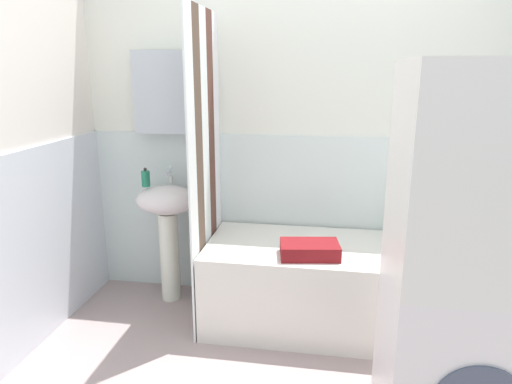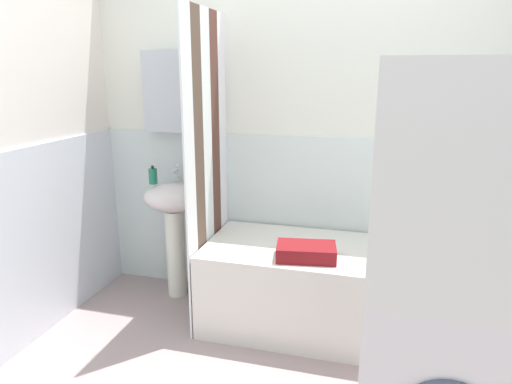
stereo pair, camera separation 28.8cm
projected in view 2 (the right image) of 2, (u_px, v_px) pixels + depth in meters
The scene contains 12 objects.
wall_back_tiled at pixel (302, 144), 3.17m from camera, with size 3.60×0.18×2.40m.
wall_left_tiled at pixel (21, 161), 2.70m from camera, with size 0.07×1.81×2.40m.
sink at pixel (174, 215), 3.30m from camera, with size 0.44×0.34×0.86m.
faucet at pixel (177, 173), 3.30m from camera, with size 0.03×0.12×0.12m.
soap_dispenser at pixel (153, 176), 3.23m from camera, with size 0.06×0.06×0.13m.
bathtub at pixel (329, 289), 2.94m from camera, with size 1.59×0.72×0.55m, color silver.
shower_curtain at pixel (208, 172), 2.96m from camera, with size 0.01×0.72×2.00m.
lotion_bottle at pixel (446, 229), 2.94m from camera, with size 0.04×0.04×0.20m.
body_wash_bottle at pixel (428, 228), 2.97m from camera, with size 0.06×0.06×0.20m.
conditioner_bottle at pixel (408, 225), 2.98m from camera, with size 0.05×0.05×0.24m.
towel_folded at pixel (306, 252), 2.72m from camera, with size 0.35×0.21×0.09m, color maroon.
washer_dryer_stack at pixel (448, 282), 1.78m from camera, with size 0.62×0.65×1.68m.
Camera 2 is at (0.47, -1.85, 1.64)m, focal length 32.17 mm.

